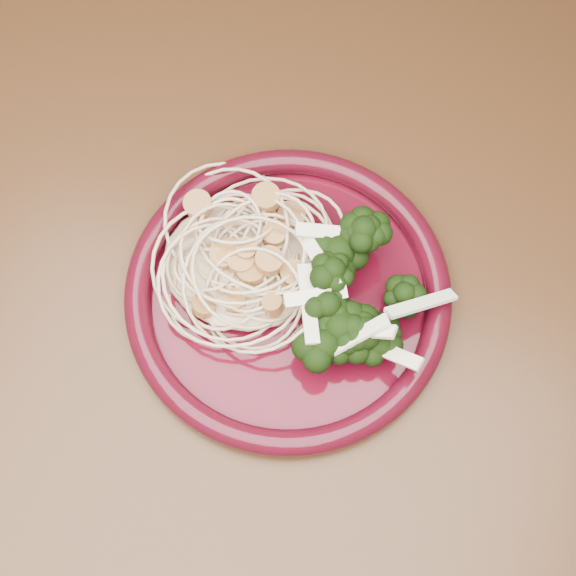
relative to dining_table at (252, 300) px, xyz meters
The scene contains 6 objects.
dining_table is the anchor object (origin of this frame).
dinner_plate 0.12m from the dining_table, 29.71° to the right, with size 0.30×0.30×0.02m.
spaghetti_pile 0.12m from the dining_table, 87.98° to the right, with size 0.12×0.11×0.03m, color beige.
scallop_cluster 0.15m from the dining_table, 87.98° to the right, with size 0.11×0.11×0.04m, color #B77F42, non-canonical shape.
broccoli_pile 0.16m from the dining_table, 21.51° to the right, with size 0.08×0.14×0.05m, color black.
onion_garnish 0.19m from the dining_table, 21.51° to the right, with size 0.06×0.09×0.05m, color #EFEFCB, non-canonical shape.
Camera 1 is at (0.11, -0.23, 1.32)m, focal length 50.00 mm.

